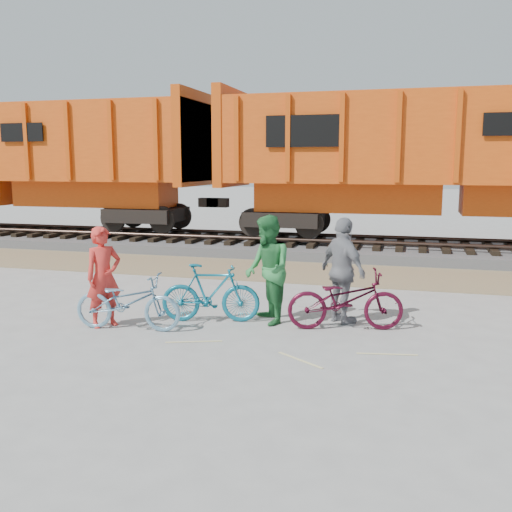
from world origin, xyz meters
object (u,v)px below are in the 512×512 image
Objects in this scene: hopper_car_left at (19,159)px; bicycle_blue at (128,302)px; person_woman at (343,271)px; person_man at (268,270)px; bicycle_teal at (211,293)px; person_solo at (104,277)px; bicycle_maroon at (345,300)px; hopper_car_center at (453,157)px.

hopper_car_left is 7.56× the size of bicycle_blue.
person_man is at bearing 59.98° from person_woman.
person_woman is (12.77, -8.04, -2.06)m from hopper_car_left.
person_solo reaches higher than bicycle_teal.
person_man is (2.19, 1.04, 0.48)m from bicycle_blue.
person_solo is at bearing 100.68° from bicycle_teal.
person_solo reaches higher than bicycle_maroon.
person_solo is at bearing 88.41° from bicycle_maroon.
hopper_car_left is at bearing 79.43° from person_solo.
person_solo is at bearing 62.50° from person_woman.
bicycle_maroon is at bearing 57.32° from person_man.
bicycle_blue is 3.71m from bicycle_maroon.
person_solo is 0.91× the size of person_man.
bicycle_blue is at bearing 112.25° from bicycle_teal.
bicycle_blue is at bearing -65.15° from person_solo.
bicycle_teal is (1.19, 0.84, 0.04)m from bicycle_blue.
person_man is at bearing -70.12° from bicycle_blue.
person_man is (1.00, 0.20, 0.44)m from bicycle_teal.
hopper_car_center is 7.41× the size of person_woman.
hopper_car_center is 7.56× the size of bicycle_blue.
bicycle_teal is at bearing -109.64° from person_man.
hopper_car_center is at bearing 0.00° from hopper_car_left.
bicycle_blue is 3.77m from person_woman.
hopper_car_left is 13.01m from person_solo.
bicycle_blue is at bearing -45.45° from hopper_car_left.
bicycle_maroon is 1.02× the size of person_man.
hopper_car_left reaches higher than person_man.
hopper_car_center reaches higher than bicycle_blue.
hopper_car_center reaches higher than bicycle_teal.
person_man is (11.49, -8.40, -2.04)m from hopper_car_left.
bicycle_maroon is (12.87, -8.44, -2.49)m from hopper_car_left.
hopper_car_center is at bearing 2.59° from person_solo.
person_woman is at bearing -35.69° from person_solo.
hopper_car_center is at bearing -40.73° from bicycle_teal.
hopper_car_left is at bearing 180.00° from hopper_car_center.
bicycle_maroon is 0.59m from person_woman.
bicycle_maroon is at bearing 148.39° from person_woman.
hopper_car_left is 7.12× the size of bicycle_maroon.
hopper_car_left is 15.23m from person_woman.
bicycle_maroon is 1.12× the size of person_solo.
person_man reaches higher than person_woman.
hopper_car_center is at bearing 126.38° from person_man.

